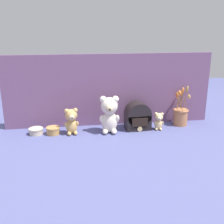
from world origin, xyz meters
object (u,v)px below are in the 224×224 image
vintage_radio (138,117)px  teddy_bear_medium (71,121)px  flower_vase (181,114)px  teddy_bear_large (109,114)px  teddy_bear_small (159,121)px  decorative_tin_tall (36,131)px  decorative_tin_short (53,131)px

vintage_radio → teddy_bear_medium: bearing=-175.9°
teddy_bear_medium → flower_vase: (0.90, 0.08, -0.02)m
teddy_bear_large → teddy_bear_medium: teddy_bear_large is taller
teddy_bear_large → teddy_bear_small: 0.40m
vintage_radio → teddy_bear_large: bearing=-169.1°
teddy_bear_large → decorative_tin_tall: teddy_bear_large is taller
teddy_bear_large → vintage_radio: (0.23, 0.05, -0.05)m
teddy_bear_large → vintage_radio: size_ratio=1.31×
teddy_bear_large → vintage_radio: teddy_bear_large is taller
teddy_bear_small → flower_vase: (0.21, 0.08, 0.02)m
teddy_bear_large → vintage_radio: 0.24m
decorative_tin_short → teddy_bear_large: bearing=-3.4°
decorative_tin_tall → teddy_bear_small: bearing=-2.4°
teddy_bear_small → decorative_tin_short: (-0.83, 0.02, -0.05)m
teddy_bear_small → teddy_bear_medium: bearing=179.7°
teddy_bear_medium → decorative_tin_short: teddy_bear_medium is taller
teddy_bear_medium → flower_vase: size_ratio=0.62×
teddy_bear_small → decorative_tin_tall: bearing=177.6°
flower_vase → decorative_tin_tall: bearing=-177.9°
teddy_bear_small → decorative_tin_tall: (-0.96, 0.04, -0.05)m
vintage_radio → decorative_tin_tall: bearing=-179.9°
teddy_bear_large → teddy_bear_medium: (-0.29, 0.01, -0.05)m
vintage_radio → decorative_tin_short: size_ratio=2.14×
teddy_bear_large → flower_vase: flower_vase is taller
flower_vase → decorative_tin_short: (-1.04, -0.06, -0.06)m
vintage_radio → decorative_tin_tall: 0.80m
teddy_bear_large → decorative_tin_short: 0.45m
teddy_bear_medium → decorative_tin_tall: 0.29m
flower_vase → decorative_tin_tall: (-1.17, -0.04, -0.07)m
flower_vase → decorative_tin_short: bearing=-176.6°
teddy_bear_small → flower_vase: flower_vase is taller
decorative_tin_short → teddy_bear_medium: bearing=-7.4°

